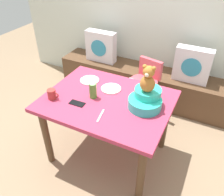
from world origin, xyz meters
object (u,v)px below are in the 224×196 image
pillow_floral_right (192,65)px  ketchup_bottle (93,89)px  dinner_plate_far (111,89)px  dining_table (107,108)px  teddy_bear (148,80)px  cell_phone (77,103)px  highchair (144,83)px  dinner_plate_near (90,80)px  infant_seat_teal (146,100)px  pillow_floral_left (101,47)px  coffee_mug (52,94)px

pillow_floral_right → ketchup_bottle: ketchup_bottle is taller
ketchup_bottle → dinner_plate_far: bearing=65.7°
dinner_plate_far → pillow_floral_right: bearing=58.6°
pillow_floral_right → dining_table: (-0.57, -1.18, -0.05)m
dining_table → teddy_bear: size_ratio=4.75×
teddy_bear → cell_phone: teddy_bear is taller
pillow_floral_right → dinner_plate_far: bearing=-121.4°
highchair → dinner_plate_near: size_ratio=3.95×
dining_table → ketchup_bottle: ketchup_bottle is taller
dinner_plate_far → infant_seat_teal: bearing=-15.2°
dinner_plate_near → dining_table: bearing=-33.7°
ketchup_bottle → dinner_plate_near: 0.32m
pillow_floral_left → cell_phone: bearing=-69.8°
pillow_floral_right → ketchup_bottle: bearing=-120.3°
pillow_floral_right → cell_phone: pillow_floral_right is taller
dining_table → dinner_plate_near: bearing=146.3°
pillow_floral_right → highchair: 0.65m
dining_table → dinner_plate_far: dinner_plate_far is taller
dining_table → cell_phone: (-0.22, -0.19, 0.11)m
pillow_floral_left → infant_seat_teal: bearing=-46.3°
dining_table → ketchup_bottle: size_ratio=6.42×
highchair → infant_seat_teal: 0.80m
dining_table → dinner_plate_near: dinner_plate_near is taller
pillow_floral_right → coffee_mug: pillow_floral_right is taller
ketchup_bottle → pillow_floral_left: bearing=115.7°
pillow_floral_left → dinner_plate_far: (0.67, -1.01, 0.07)m
cell_phone → pillow_floral_right: bearing=-31.5°
pillow_floral_right → ketchup_bottle: 1.41m
highchair → ketchup_bottle: ketchup_bottle is taller
pillow_floral_right → teddy_bear: teddy_bear is taller
infant_seat_teal → teddy_bear: (0.00, -0.00, 0.21)m
teddy_bear → cell_phone: bearing=-156.6°
teddy_bear → ketchup_bottle: teddy_bear is taller
teddy_bear → ketchup_bottle: 0.53m
coffee_mug → dinner_plate_near: (0.15, 0.43, -0.04)m
pillow_floral_left → pillow_floral_right: 1.29m
pillow_floral_right → infant_seat_teal: 1.15m
highchair → teddy_bear: teddy_bear is taller
dining_table → dinner_plate_near: size_ratio=5.94×
coffee_mug → cell_phone: 0.26m
coffee_mug → pillow_floral_left: bearing=100.1°
teddy_bear → dinner_plate_near: 0.74m
pillow_floral_left → cell_phone: 1.46m
teddy_bear → cell_phone: (-0.57, -0.25, -0.27)m
highchair → cell_phone: size_ratio=5.49×
pillow_floral_left → coffee_mug: size_ratio=3.67×
pillow_floral_left → teddy_bear: bearing=-46.3°
dining_table → dinner_plate_far: size_ratio=5.94×
ketchup_bottle → coffee_mug: size_ratio=1.54×
pillow_floral_left → coffee_mug: bearing=-79.9°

